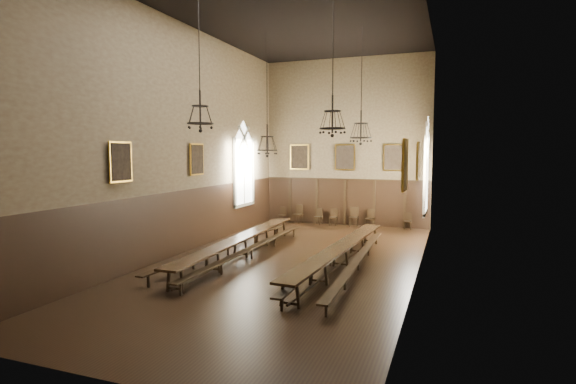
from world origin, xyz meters
The scene contains 33 objects.
floor centered at (0.00, 0.00, -0.01)m, with size 9.00×18.00×0.02m, color black.
ceiling centered at (0.00, 0.00, 9.01)m, with size 9.00×18.00×0.02m, color black.
wall_back centered at (0.00, 9.01, 4.50)m, with size 9.00×0.02×9.00m, color olive.
wall_front centered at (0.00, -9.01, 4.50)m, with size 9.00×0.02×9.00m, color olive.
wall_left centered at (-4.51, 0.00, 4.50)m, with size 0.02×18.00×9.00m, color olive.
wall_right centered at (4.51, 0.00, 4.50)m, with size 0.02×18.00×9.00m, color olive.
wainscot_panelling centered at (0.00, 0.00, 1.25)m, with size 9.00×18.00×2.50m, color black, non-canonical shape.
table_left centered at (-2.02, 0.17, 0.39)m, with size 1.06×10.09×0.79m.
table_right centered at (1.92, 0.02, 0.38)m, with size 1.30×9.85×0.77m.
bench_left_outer centered at (-2.61, 0.27, 0.28)m, with size 0.92×9.78×0.44m.
bench_left_inner centered at (-1.50, 0.06, 0.29)m, with size 0.41×10.02×0.45m.
bench_right_inner centered at (1.55, 0.05, 0.30)m, with size 0.32×10.35×0.47m.
bench_right_outer centered at (2.59, -0.18, 0.28)m, with size 0.54×9.85×0.44m.
chair_0 centered at (-3.51, 8.52, 0.26)m, with size 0.41×0.41×0.87m.
chair_1 centered at (-2.60, 8.62, 0.31)m, with size 0.54×0.54×1.03m.
chair_2 centered at (-1.39, 8.56, 0.27)m, with size 0.45×0.45×0.88m.
chair_3 centered at (-0.53, 8.55, 0.27)m, with size 0.42×0.42×0.91m.
chair_4 centered at (0.60, 8.56, 0.31)m, with size 0.48×0.48×1.02m.
chair_5 centered at (1.46, 8.58, 0.29)m, with size 0.49×0.49×0.96m.
chair_7 centered at (3.40, 8.61, 0.26)m, with size 0.41×0.41×0.88m.
chandelier_back_left centered at (-1.79, 2.30, 4.40)m, with size 0.87×0.87×5.08m.
chandelier_back_right centered at (2.00, 2.92, 4.87)m, with size 0.88×0.88×4.58m.
chandelier_front_left centered at (-2.16, -2.34, 5.20)m, with size 0.86×0.86×4.23m.
chandelier_front_right centered at (2.24, -2.50, 5.02)m, with size 0.75×0.75×4.45m.
portrait_back_0 centered at (-2.60, 8.88, 3.70)m, with size 1.10×0.12×1.40m.
portrait_back_1 centered at (0.00, 8.88, 3.70)m, with size 1.10×0.12×1.40m.
portrait_back_2 centered at (2.60, 8.88, 3.70)m, with size 1.10×0.12×1.40m.
portrait_left_0 centered at (-4.38, 1.00, 3.70)m, with size 0.12×1.00×1.30m.
portrait_left_1 centered at (-4.38, -3.50, 3.70)m, with size 0.12×1.00×1.30m.
portrait_right_0 centered at (4.38, 1.00, 3.70)m, with size 0.12×1.00×1.30m.
portrait_right_1 centered at (4.38, -3.50, 3.70)m, with size 0.12×1.00×1.30m.
window_right centered at (4.43, 5.50, 3.40)m, with size 0.20×2.20×4.60m, color white, non-canonical shape.
window_left centered at (-4.43, 5.50, 3.40)m, with size 0.20×2.20×4.60m, color white, non-canonical shape.
Camera 1 is at (5.50, -15.01, 4.05)m, focal length 28.00 mm.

